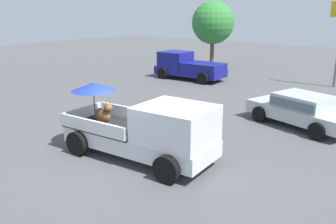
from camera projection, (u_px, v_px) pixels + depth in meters
ground_plane at (139, 157)px, 11.52m from camera, size 80.00×80.00×0.00m
pickup_truck_main at (148, 130)px, 11.04m from camera, size 5.21×2.65×2.25m
pickup_truck_red at (187, 66)px, 24.17m from camera, size 4.89×2.37×1.80m
parked_sedan_near at (302, 109)px, 14.33m from camera, size 4.61×2.85×1.33m
tree_by_lot at (213, 23)px, 29.12m from camera, size 3.47×3.47×5.28m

